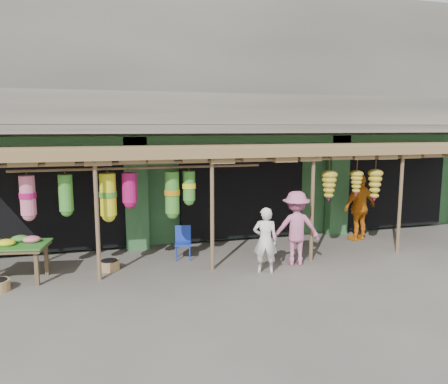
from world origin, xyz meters
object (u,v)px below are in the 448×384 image
object	(u,v)px
flower_table	(10,246)
blue_chair	(183,240)
person_shopper	(296,228)
person_front	(265,240)
person_vendor	(360,207)

from	to	relation	value
flower_table	blue_chair	distance (m)	3.87
blue_chair	person_shopper	distance (m)	2.79
person_front	person_vendor	bearing A→B (deg)	-132.08
flower_table	person_vendor	size ratio (longest dim) A/B	0.88
flower_table	person_shopper	distance (m)	6.33
blue_chair	person_shopper	xyz separation A→B (m)	(2.48, -1.21, 0.43)
flower_table	person_shopper	xyz separation A→B (m)	(6.30, -0.63, 0.12)
person_front	person_shopper	size ratio (longest dim) A/B	0.85
flower_table	blue_chair	size ratio (longest dim) A/B	2.10
person_vendor	person_shopper	distance (m)	3.16
blue_chair	person_vendor	bearing A→B (deg)	15.94
person_shopper	blue_chair	bearing A→B (deg)	-14.18
person_shopper	flower_table	bearing A→B (deg)	6.01
person_shopper	person_vendor	bearing A→B (deg)	-138.60
blue_chair	person_shopper	size ratio (longest dim) A/B	0.46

